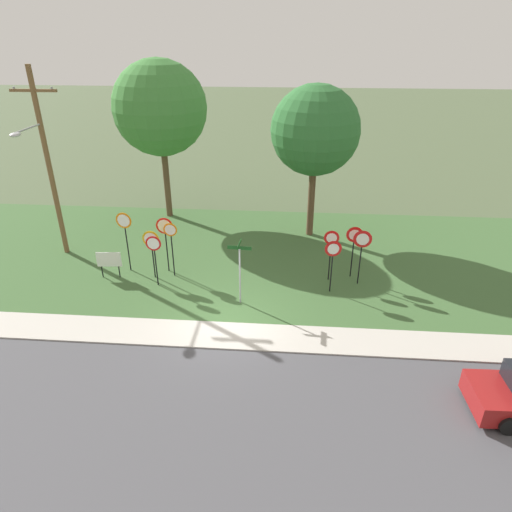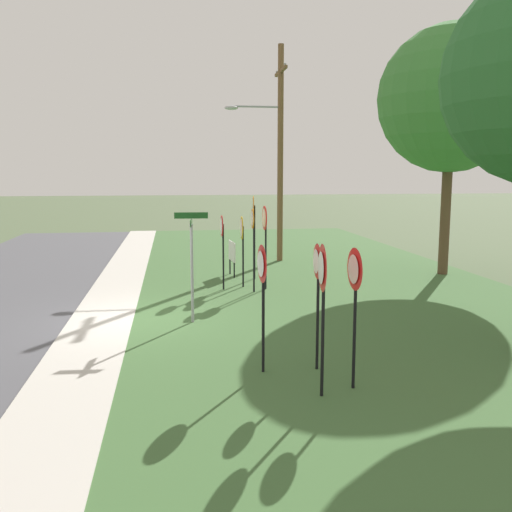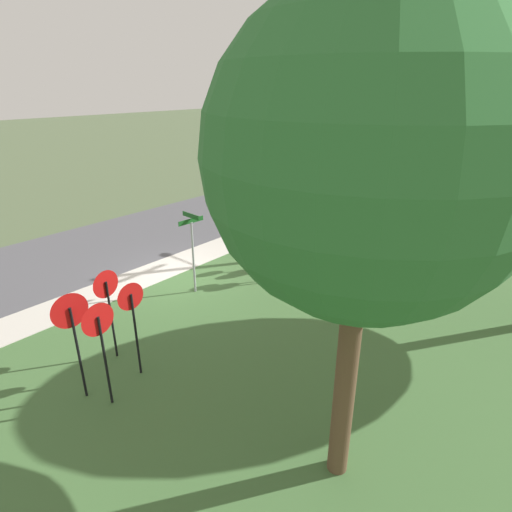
{
  "view_description": "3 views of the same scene",
  "coord_description": "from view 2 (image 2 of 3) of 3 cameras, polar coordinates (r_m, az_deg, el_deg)",
  "views": [
    {
      "loc": [
        2.28,
        -14.17,
        10.12
      ],
      "look_at": [
        0.87,
        3.6,
        1.14
      ],
      "focal_mm": 31.55,
      "sensor_mm": 36.0,
      "label": 1
    },
    {
      "loc": [
        14.02,
        1.03,
        3.74
      ],
      "look_at": [
        -0.11,
        3.16,
        1.59
      ],
      "focal_mm": 39.13,
      "sensor_mm": 36.0,
      "label": 2
    },
    {
      "loc": [
        8.63,
        11.19,
        6.55
      ],
      "look_at": [
        0.01,
        3.86,
        1.85
      ],
      "focal_mm": 29.25,
      "sensor_mm": 36.0,
      "label": 3
    }
  ],
  "objects": [
    {
      "name": "stop_sign_near_right",
      "position": [
        17.99,
        -1.44,
        2.07
      ],
      "size": [
        0.75,
        0.1,
        2.31
      ],
      "rotation": [
        0.0,
        0.0,
        -0.03
      ],
      "color": "black",
      "rests_on": "grass_median"
    },
    {
      "name": "stop_sign_far_right",
      "position": [
        17.17,
        -0.3,
        2.34
      ],
      "size": [
        0.61,
        0.09,
        2.6
      ],
      "rotation": [
        0.0,
        0.0,
        -0.01
      ],
      "color": "black",
      "rests_on": "grass_median"
    },
    {
      "name": "sidewalk_strip",
      "position": [
        14.62,
        -15.59,
        -6.48
      ],
      "size": [
        44.0,
        1.6,
        0.06
      ],
      "primitive_type": "cube",
      "color": "#BCB7AD",
      "rests_on": "ground_plane"
    },
    {
      "name": "street_name_post",
      "position": [
        13.79,
        -6.58,
        -0.09
      ],
      "size": [
        0.96,
        0.82,
        2.74
      ],
      "rotation": [
        0.0,
        0.0,
        -0.07
      ],
      "color": "#9EA0A8",
      "rests_on": "grass_median"
    },
    {
      "name": "yield_sign_far_left",
      "position": [
        10.41,
        6.22,
        -2.13
      ],
      "size": [
        0.66,
        0.1,
        2.41
      ],
      "rotation": [
        0.0,
        0.0,
        -0.03
      ],
      "color": "black",
      "rests_on": "grass_median"
    },
    {
      "name": "stop_sign_near_left",
      "position": [
        17.6,
        0.91,
        2.83
      ],
      "size": [
        0.76,
        0.09,
        2.66
      ],
      "rotation": [
        0.0,
        0.0,
        0.01
      ],
      "color": "black",
      "rests_on": "grass_median"
    },
    {
      "name": "utility_pole",
      "position": [
        23.38,
        2.12,
        11.11
      ],
      "size": [
        2.1,
        2.43,
        8.81
      ],
      "color": "brown",
      "rests_on": "grass_median"
    },
    {
      "name": "notice_board",
      "position": [
        20.04,
        -2.47,
        0.31
      ],
      "size": [
        1.1,
        0.13,
        1.25
      ],
      "rotation": [
        0.0,
        0.0,
        0.09
      ],
      "color": "black",
      "rests_on": "grass_median"
    },
    {
      "name": "stop_sign_far_left",
      "position": [
        17.59,
        -3.47,
        2.01
      ],
      "size": [
        0.66,
        0.09,
        2.37
      ],
      "rotation": [
        0.0,
        0.0,
        0.01
      ],
      "color": "black",
      "rests_on": "grass_median"
    },
    {
      "name": "yield_sign_far_right",
      "position": [
        10.19,
        0.57,
        -2.27
      ],
      "size": [
        0.71,
        0.12,
        2.4
      ],
      "rotation": [
        0.0,
        0.0,
        0.08
      ],
      "color": "black",
      "rests_on": "grass_median"
    },
    {
      "name": "grass_median",
      "position": [
        15.33,
        10.66,
        -5.65
      ],
      "size": [
        44.0,
        12.0,
        0.04
      ],
      "primitive_type": "cube",
      "color": "#3D6033",
      "rests_on": "ground_plane"
    },
    {
      "name": "yield_sign_near_right",
      "position": [
        9.54,
        9.97,
        -2.87
      ],
      "size": [
        0.73,
        0.1,
        2.46
      ],
      "rotation": [
        0.0,
        0.0,
        0.03
      ],
      "color": "black",
      "rests_on": "grass_median"
    },
    {
      "name": "oak_tree_left",
      "position": [
        21.53,
        19.32,
        14.87
      ],
      "size": [
        5.16,
        5.16,
        8.85
      ],
      "color": "brown",
      "rests_on": "grass_median"
    },
    {
      "name": "ground_plane",
      "position": [
        14.55,
        -12.43,
        -6.56
      ],
      "size": [
        160.0,
        160.0,
        0.0
      ],
      "primitive_type": "plane",
      "color": "#4C5B3D"
    },
    {
      "name": "yield_sign_near_left",
      "position": [
        9.1,
        6.72,
        -2.75
      ],
      "size": [
        0.79,
        0.12,
        2.57
      ],
      "rotation": [
        0.0,
        0.0,
        -0.09
      ],
      "color": "black",
      "rests_on": "grass_median"
    },
    {
      "name": "stop_sign_far_center",
      "position": [
        19.34,
        -0.24,
        3.83
      ],
      "size": [
        0.74,
        0.12,
        2.89
      ],
      "rotation": [
        0.0,
        0.0,
        -0.12
      ],
      "color": "black",
      "rests_on": "grass_median"
    }
  ]
}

